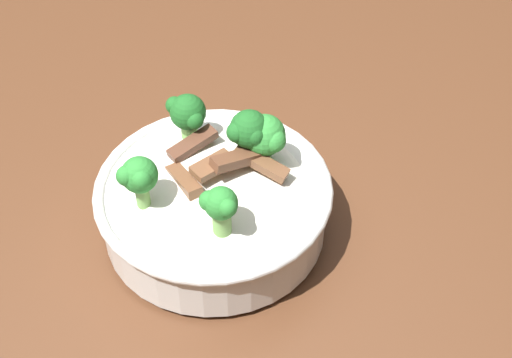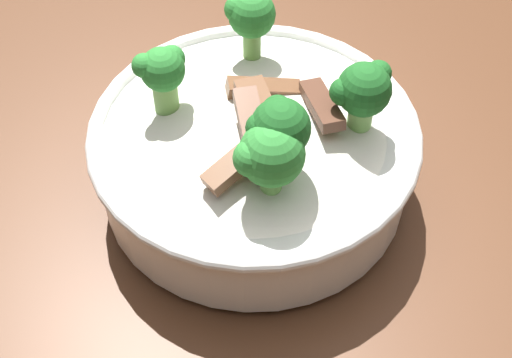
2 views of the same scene
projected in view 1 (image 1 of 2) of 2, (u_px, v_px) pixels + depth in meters
dining_table at (83, 262)px, 0.97m from camera, size 1.45×1.10×0.82m
rice_bowl at (214, 198)px, 0.80m from camera, size 0.26×0.26×0.14m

